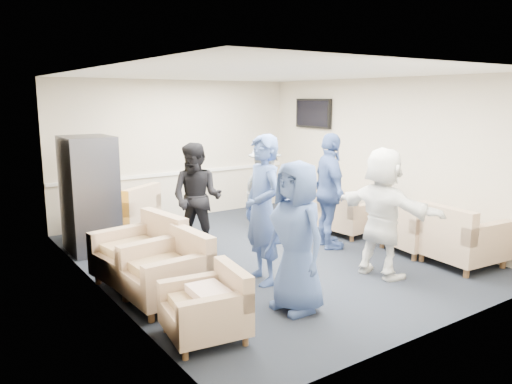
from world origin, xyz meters
TOP-DOWN VIEW (x-y plane):
  - floor at (0.00, 0.00)m, footprint 6.00×6.00m
  - ceiling at (0.00, 0.00)m, footprint 6.00×6.00m
  - back_wall at (0.00, 3.00)m, footprint 5.00×0.02m
  - front_wall at (0.00, -3.00)m, footprint 5.00×0.02m
  - left_wall at (-2.50, 0.00)m, footprint 0.02×6.00m
  - right_wall at (2.50, 0.00)m, footprint 0.02×6.00m
  - chair_rail at (0.00, 2.98)m, footprint 4.98×0.04m
  - tv at (2.44, 1.80)m, footprint 0.10×1.00m
  - armchair_left_near at (-2.01, -1.81)m, footprint 0.85×0.85m
  - armchair_left_mid at (-1.95, -0.78)m, footprint 0.91×0.91m
  - armchair_left_far at (-1.98, -0.03)m, footprint 1.05×1.05m
  - armchair_right_near at (2.00, -1.92)m, footprint 1.03×1.03m
  - armchair_right_midnear at (1.99, -1.12)m, footprint 1.00×1.00m
  - armchair_right_midfar at (1.86, 0.16)m, footprint 0.88×0.88m
  - armchair_right_far at (2.02, 1.00)m, footprint 0.92×0.92m
  - armchair_corner at (-1.31, 2.35)m, footprint 1.29×1.29m
  - vending_machine at (-2.09, 1.77)m, footprint 0.73×0.85m
  - backpack at (-1.49, -0.68)m, footprint 0.31×0.26m
  - pillow at (-2.01, -1.80)m, footprint 0.36×0.46m
  - person_front_left at (-0.88, -1.77)m, footprint 0.57×0.85m
  - person_mid_left at (-0.68, -0.85)m, footprint 0.54×0.75m
  - person_back_left at (-0.77, 0.77)m, footprint 1.03×1.04m
  - person_back_right at (0.82, 1.21)m, footprint 0.70×1.07m
  - person_mid_right at (1.06, -0.21)m, footprint 0.84×1.16m
  - person_front_right at (0.76, -1.55)m, footprint 0.67×1.66m

SIDE VIEW (x-z plane):
  - floor at x=0.00m, z-range 0.00..0.00m
  - backpack at x=-1.49m, z-range 0.01..0.47m
  - armchair_left_near at x=-2.01m, z-range 0.00..0.60m
  - armchair_right_far at x=2.02m, z-range 0.00..0.64m
  - armchair_right_midfar at x=1.86m, z-range 0.00..0.65m
  - armchair_left_mid at x=-1.95m, z-range 0.00..0.70m
  - armchair_right_midnear at x=1.99m, z-range 0.00..0.70m
  - armchair_corner at x=-1.31m, z-range 0.00..0.75m
  - armchair_left_far at x=-1.98m, z-range 0.00..0.75m
  - armchair_right_near at x=2.00m, z-range 0.00..0.76m
  - pillow at x=-2.01m, z-range 0.40..0.52m
  - person_back_right at x=0.82m, z-range 0.00..1.57m
  - person_back_left at x=-0.77m, z-range 0.00..1.70m
  - person_front_left at x=-0.88m, z-range 0.00..1.70m
  - person_front_right at x=0.76m, z-range 0.00..1.74m
  - vending_machine at x=-2.09m, z-range 0.00..1.79m
  - chair_rail at x=0.00m, z-range 0.87..0.93m
  - person_mid_right at x=1.06m, z-range 0.00..1.83m
  - person_mid_left at x=-0.68m, z-range 0.00..1.92m
  - back_wall at x=0.00m, z-range 0.00..2.70m
  - front_wall at x=0.00m, z-range 0.00..2.70m
  - left_wall at x=-2.50m, z-range 0.00..2.70m
  - right_wall at x=2.50m, z-range 0.00..2.70m
  - tv at x=2.44m, z-range 1.76..2.34m
  - ceiling at x=0.00m, z-range 2.70..2.70m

